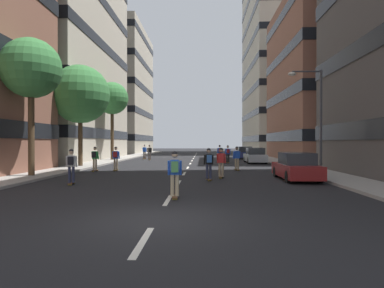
{
  "coord_description": "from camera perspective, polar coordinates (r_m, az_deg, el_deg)",
  "views": [
    {
      "loc": [
        1.29,
        -8.95,
        2.12
      ],
      "look_at": [
        0.0,
        27.96,
        1.88
      ],
      "focal_mm": 30.93,
      "sensor_mm": 36.0,
      "label": 1
    }
  ],
  "objects": [
    {
      "name": "ground_plane",
      "position": [
        33.41,
        -0.22,
        -3.26
      ],
      "size": [
        146.18,
        146.18,
        0.0
      ],
      "primitive_type": "plane",
      "color": "black"
    },
    {
      "name": "sidewalk_left",
      "position": [
        37.82,
        -13.66,
        -2.74
      ],
      "size": [
        2.54,
        67.0,
        0.14
      ],
      "primitive_type": "cube",
      "color": "#9E9991",
      "rests_on": "ground_plane"
    },
    {
      "name": "sidewalk_right",
      "position": [
        37.21,
        13.83,
        -2.79
      ],
      "size": [
        2.54,
        67.0,
        0.14
      ],
      "primitive_type": "cube",
      "color": "#9E9991",
      "rests_on": "ground_plane"
    },
    {
      "name": "lane_markings",
      "position": [
        34.54,
        -0.14,
        -3.13
      ],
      "size": [
        0.16,
        57.2,
        0.01
      ],
      "color": "silver",
      "rests_on": "ground_plane"
    },
    {
      "name": "building_left_mid",
      "position": [
        44.34,
        -23.11,
        17.57
      ],
      "size": [
        13.06,
        21.78,
        30.31
      ],
      "color": "#BCB29E",
      "rests_on": "ground_plane"
    },
    {
      "name": "building_left_far",
      "position": [
        67.8,
        -13.53,
        8.8
      ],
      "size": [
        13.06,
        19.99,
        23.94
      ],
      "color": "#BCB29E",
      "rests_on": "ground_plane"
    },
    {
      "name": "building_right_mid",
      "position": [
        41.92,
        23.85,
        10.05
      ],
      "size": [
        13.06,
        16.95,
        18.19
      ],
      "color": "brown",
      "rests_on": "ground_plane"
    },
    {
      "name": "building_right_far",
      "position": [
        68.32,
        15.4,
        13.89
      ],
      "size": [
        13.06,
        23.31,
        36.01
      ],
      "color": "#BCB29E",
      "rests_on": "ground_plane"
    },
    {
      "name": "parked_car_near",
      "position": [
        19.26,
        17.53,
        -3.87
      ],
      "size": [
        1.82,
        4.4,
        1.52
      ],
      "color": "maroon",
      "rests_on": "ground_plane"
    },
    {
      "name": "parked_car_mid",
      "position": [
        42.06,
        9.03,
        -1.56
      ],
      "size": [
        1.82,
        4.4,
        1.52
      ],
      "color": "navy",
      "rests_on": "ground_plane"
    },
    {
      "name": "parked_car_far",
      "position": [
        33.66,
        10.8,
        -2.05
      ],
      "size": [
        1.82,
        4.4,
        1.52
      ],
      "color": "#B2B7BF",
      "rests_on": "ground_plane"
    },
    {
      "name": "street_tree_near",
      "position": [
        38.23,
        -13.61,
        7.59
      ],
      "size": [
        3.59,
        3.59,
        8.64
      ],
      "color": "#4C3823",
      "rests_on": "sidewalk_left"
    },
    {
      "name": "street_tree_mid",
      "position": [
        29.12,
        -18.71,
        8.1
      ],
      "size": [
        4.8,
        4.8,
        8.32
      ],
      "color": "#4C3823",
      "rests_on": "sidewalk_left"
    },
    {
      "name": "street_tree_far",
      "position": [
        22.17,
        -26.0,
        11.54
      ],
      "size": [
        3.53,
        3.53,
        8.11
      ],
      "color": "#4C3823",
      "rests_on": "sidewalk_left"
    },
    {
      "name": "streetlamp_right",
      "position": [
        22.22,
        20.45,
        5.56
      ],
      "size": [
        2.13,
        0.3,
        6.5
      ],
      "color": "#3F3F44",
      "rests_on": "sidewalk_right"
    },
    {
      "name": "skater_0",
      "position": [
        24.66,
        7.74,
        -2.26
      ],
      "size": [
        0.57,
        0.92,
        1.78
      ],
      "color": "brown",
      "rests_on": "ground_plane"
    },
    {
      "name": "skater_1",
      "position": [
        24.68,
        -16.42,
        -2.2
      ],
      "size": [
        0.56,
        0.92,
        1.78
      ],
      "color": "brown",
      "rests_on": "ground_plane"
    },
    {
      "name": "skater_2",
      "position": [
        33.13,
        6.2,
        -1.54
      ],
      "size": [
        0.54,
        0.91,
        1.78
      ],
      "color": "brown",
      "rests_on": "ground_plane"
    },
    {
      "name": "skater_3",
      "position": [
        24.82,
        -13.01,
        -2.18
      ],
      "size": [
        0.54,
        0.9,
        1.78
      ],
      "color": "brown",
      "rests_on": "ground_plane"
    },
    {
      "name": "skater_4",
      "position": [
        19.43,
        5.06,
        -2.97
      ],
      "size": [
        0.56,
        0.92,
        1.78
      ],
      "color": "brown",
      "rests_on": "ground_plane"
    },
    {
      "name": "skater_5",
      "position": [
        38.8,
        -7.35,
        -1.3
      ],
      "size": [
        0.57,
        0.92,
        1.78
      ],
      "color": "brown",
      "rests_on": "ground_plane"
    },
    {
      "name": "skater_6",
      "position": [
        12.37,
        -3.0,
        -4.74
      ],
      "size": [
        0.55,
        0.91,
        1.78
      ],
      "color": "brown",
      "rests_on": "ground_plane"
    },
    {
      "name": "skater_7",
      "position": [
        17.38,
        -20.1,
        -3.29
      ],
      "size": [
        0.56,
        0.92,
        1.78
      ],
      "color": "brown",
      "rests_on": "ground_plane"
    },
    {
      "name": "skater_8",
      "position": [
        40.98,
        -8.19,
        -1.21
      ],
      "size": [
        0.56,
        0.92,
        1.78
      ],
      "color": "brown",
      "rests_on": "ground_plane"
    },
    {
      "name": "skater_9",
      "position": [
        36.83,
        4.8,
        -1.34
      ],
      "size": [
        0.57,
        0.92,
        1.78
      ],
      "color": "brown",
      "rests_on": "ground_plane"
    },
    {
      "name": "skater_10",
      "position": [
        18.13,
        2.91,
        -3.12
      ],
      "size": [
        0.56,
        0.92,
        1.78
      ],
      "color": "brown",
      "rests_on": "ground_plane"
    }
  ]
}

